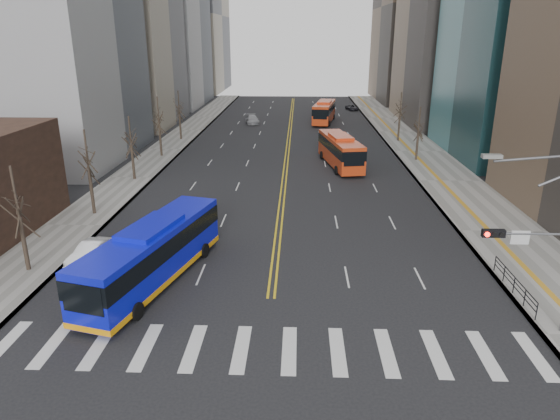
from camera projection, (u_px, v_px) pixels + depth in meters
The scene contains 15 objects.
ground at pixel (265, 349), 24.44m from camera, with size 220.00×220.00×0.00m, color black.
sidewalk_right at pixel (419, 151), 66.25m from camera, with size 7.00×130.00×0.15m, color gray.
sidewalk_left at pixel (166, 149), 67.48m from camera, with size 5.00×130.00×0.15m, color gray.
crosswalk at pixel (265, 349), 24.43m from camera, with size 26.70×4.00×0.01m.
centerline at pixel (289, 137), 76.34m from camera, with size 0.55×100.00×0.01m.
signal_mast at pixel (549, 246), 24.23m from camera, with size 5.37×0.37×9.39m.
pedestrian_railing at pixel (514, 283), 29.31m from camera, with size 0.06×6.06×1.02m.
street_trees at pixel (221, 128), 55.70m from camera, with size 35.20×47.20×7.60m.
blue_bus at pixel (153, 252), 30.56m from camera, with size 6.11×13.52×3.83m.
red_bus_near at pixel (340, 149), 58.37m from camera, with size 4.76×12.02×3.71m.
red_bus_far at pixel (324, 111), 88.40m from camera, with size 4.71×12.36×3.81m.
car_white at pixel (91, 252), 33.73m from camera, with size 1.47×4.21×1.39m, color white.
car_dark_mid at pixel (347, 166), 56.57m from camera, with size 1.47×3.65×1.24m, color black.
car_silver at pixel (252, 119), 87.69m from camera, with size 2.07×5.09×1.48m, color #939498.
car_dark_far at pixel (352, 108), 103.69m from camera, with size 1.84×3.99×1.11m, color black.
Camera 1 is at (1.53, -20.79, 14.49)m, focal length 32.00 mm.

